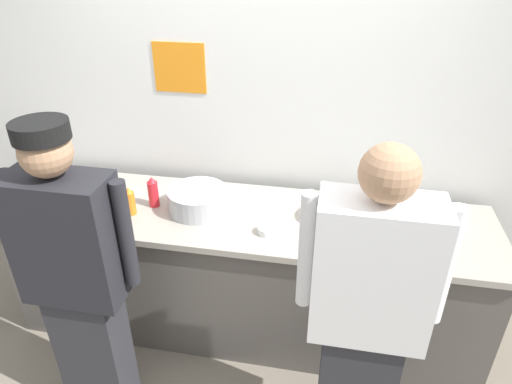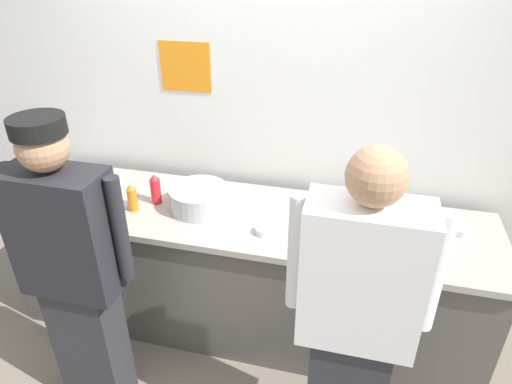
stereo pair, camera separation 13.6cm
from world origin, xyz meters
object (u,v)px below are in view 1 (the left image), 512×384
object	(u,v)px
chef_center	(366,316)
ramekin_yellow_sauce	(459,223)
chef_near_left	(77,277)
squeeze_bottle_primary	(153,192)
deli_cup	(431,216)
ramekin_green_sauce	(402,217)
mixing_bowl_steel	(198,200)
sheet_tray	(99,200)
squeeze_bottle_secondary	(130,201)
plate_stack_front	(326,214)
ramekin_orange_sauce	(267,230)
plate_stack_rear	(362,205)

from	to	relation	value
chef_center	ramekin_yellow_sauce	world-z (taller)	chef_center
chef_center	ramekin_yellow_sauce	bearing A→B (deg)	57.34
chef_near_left	squeeze_bottle_primary	world-z (taller)	chef_near_left
ramekin_yellow_sauce	deli_cup	xyz separation A→B (m)	(-0.16, 0.01, 0.02)
ramekin_green_sauce	chef_center	bearing A→B (deg)	-104.64
chef_near_left	ramekin_green_sauce	distance (m)	1.80
chef_near_left	mixing_bowl_steel	distance (m)	0.84
sheet_tray	squeeze_bottle_secondary	world-z (taller)	squeeze_bottle_secondary
ramekin_yellow_sauce	ramekin_green_sauce	xyz separation A→B (m)	(-0.32, 0.01, 0.00)
squeeze_bottle_primary	squeeze_bottle_secondary	size ratio (longest dim) A/B	1.10
plate_stack_front	deli_cup	distance (m)	0.61
plate_stack_front	squeeze_bottle_primary	xyz separation A→B (m)	(-1.05, -0.04, 0.06)
sheet_tray	deli_cup	size ratio (longest dim) A/B	4.81
deli_cup	sheet_tray	bearing A→B (deg)	-176.18
chef_center	deli_cup	xyz separation A→B (m)	(0.39, 0.86, 0.02)
mixing_bowl_steel	deli_cup	world-z (taller)	mixing_bowl_steel
sheet_tray	deli_cup	world-z (taller)	deli_cup
deli_cup	ramekin_orange_sauce	bearing A→B (deg)	-162.83
sheet_tray	ramekin_orange_sauce	xyz separation A→B (m)	(1.10, -0.15, 0.01)
squeeze_bottle_primary	ramekin_green_sauce	world-z (taller)	squeeze_bottle_primary
sheet_tray	ramekin_yellow_sauce	xyz separation A→B (m)	(2.18, 0.12, 0.01)
ramekin_orange_sauce	plate_stack_rear	bearing A→B (deg)	32.39
mixing_bowl_steel	sheet_tray	world-z (taller)	mixing_bowl_steel
chef_center	squeeze_bottle_secondary	size ratio (longest dim) A/B	9.53
plate_stack_front	mixing_bowl_steel	world-z (taller)	mixing_bowl_steel
chef_center	squeeze_bottle_primary	xyz separation A→B (m)	(-1.27, 0.74, 0.07)
plate_stack_rear	squeeze_bottle_primary	xyz separation A→B (m)	(-1.26, -0.17, 0.05)
squeeze_bottle_secondary	mixing_bowl_steel	bearing A→B (deg)	17.34
plate_stack_front	ramekin_green_sauce	size ratio (longest dim) A/B	2.47
plate_stack_rear	deli_cup	world-z (taller)	plate_stack_rear
plate_stack_front	mixing_bowl_steel	xyz separation A→B (m)	(-0.77, -0.04, 0.03)
chef_center	mixing_bowl_steel	size ratio (longest dim) A/B	4.74
plate_stack_rear	squeeze_bottle_primary	world-z (taller)	squeeze_bottle_primary
plate_stack_front	ramekin_yellow_sauce	xyz separation A→B (m)	(0.76, 0.06, -0.02)
sheet_tray	ramekin_green_sauce	xyz separation A→B (m)	(1.86, 0.13, 0.01)
mixing_bowl_steel	squeeze_bottle_secondary	distance (m)	0.40
plate_stack_rear	ramekin_green_sauce	xyz separation A→B (m)	(0.23, -0.05, -0.02)
deli_cup	chef_near_left	bearing A→B (deg)	-153.93
ramekin_green_sauce	ramekin_orange_sauce	xyz separation A→B (m)	(-0.76, -0.28, -0.00)
plate_stack_rear	plate_stack_front	bearing A→B (deg)	-149.64
mixing_bowl_steel	ramekin_green_sauce	bearing A→B (deg)	5.15
sheet_tray	deli_cup	distance (m)	2.02
chef_center	deli_cup	distance (m)	0.94
sheet_tray	plate_stack_rear	bearing A→B (deg)	6.55
chef_center	plate_stack_front	bearing A→B (deg)	105.32
chef_center	plate_stack_rear	world-z (taller)	chef_center
chef_center	ramekin_yellow_sauce	distance (m)	1.01
plate_stack_front	sheet_tray	world-z (taller)	plate_stack_front
chef_center	plate_stack_front	world-z (taller)	chef_center
mixing_bowl_steel	chef_near_left	bearing A→B (deg)	-117.04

